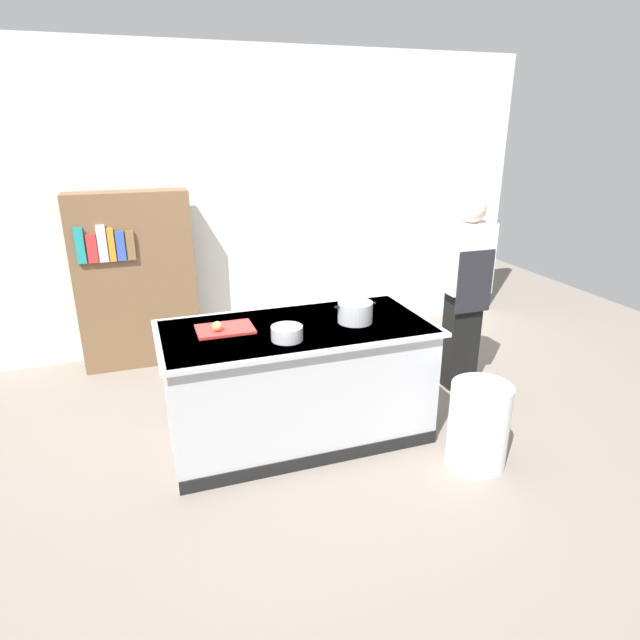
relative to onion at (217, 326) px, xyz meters
The scene contains 10 objects.
ground_plane 1.11m from the onion, ahead, with size 10.00×10.00×0.00m, color slate.
back_wall 2.20m from the onion, 74.67° to the left, with size 6.40×0.12×3.00m, color white.
counter_island 0.75m from the onion, ahead, with size 1.98×0.98×0.90m.
cutting_board 0.09m from the onion, 37.90° to the left, with size 0.40×0.28×0.02m, color red.
onion is the anchor object (origin of this frame).
stock_pot 1.00m from the onion, ahead, with size 0.32×0.26×0.15m.
mixing_bowl 0.51m from the onion, 32.19° to the right, with size 0.22×0.22×0.10m, color #B7BABF.
trash_bin 1.95m from the onion, 26.47° to the right, with size 0.42×0.42×0.61m, color white.
person_chef 2.22m from the onion, ahead, with size 0.38×0.25×1.72m.
bookshelf 1.83m from the onion, 106.04° to the left, with size 1.10×0.31×1.70m.
Camera 1 is at (-1.05, -3.52, 2.30)m, focal length 30.43 mm.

